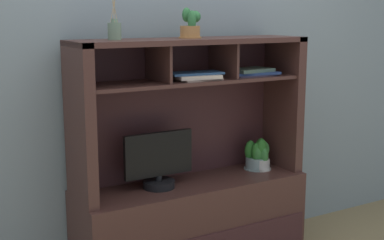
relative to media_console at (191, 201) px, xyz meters
name	(u,v)px	position (x,y,z in m)	size (l,w,h in m)	color
back_wall	(171,38)	(0.00, 0.24, 0.97)	(6.00, 0.02, 2.80)	gray
media_console	(191,201)	(0.00, 0.00, 0.00)	(1.42, 0.47, 1.41)	#452823
tv_monitor	(158,163)	(-0.22, 0.00, 0.27)	(0.42, 0.19, 0.33)	black
potted_orchid	(261,157)	(0.51, -0.01, 0.20)	(0.14, 0.14, 0.18)	silver
potted_fern	(257,155)	(0.50, 0.01, 0.21)	(0.16, 0.16, 0.20)	#829999
magazine_stack_left	(250,72)	(0.41, -0.02, 0.76)	(0.34, 0.23, 0.04)	#3C354E
magazine_stack_centre	(195,76)	(0.00, -0.04, 0.77)	(0.33, 0.23, 0.04)	gray
diffuser_bottle	(114,31)	(-0.46, 0.02, 1.03)	(0.07, 0.07, 0.26)	gray
potted_succulent	(191,27)	(0.00, 0.01, 1.04)	(0.13, 0.13, 0.17)	#B27842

